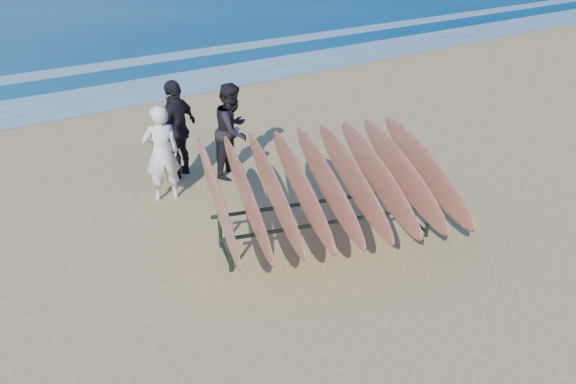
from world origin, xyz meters
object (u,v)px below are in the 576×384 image
(surfboard_rack, at_px, (327,183))
(person_white, at_px, (162,153))
(person_dark_a, at_px, (233,130))
(person_dark_b, at_px, (177,129))

(surfboard_rack, bearing_deg, person_white, 133.02)
(person_dark_a, bearing_deg, person_dark_b, 113.10)
(surfboard_rack, height_order, person_dark_b, person_dark_b)
(person_white, relative_size, person_dark_b, 0.91)
(person_white, xyz_separation_m, person_dark_b, (0.65, 0.72, 0.08))
(person_dark_a, bearing_deg, person_white, 153.77)
(surfboard_rack, bearing_deg, person_dark_a, 104.06)
(person_dark_a, distance_m, person_dark_b, 0.99)
(surfboard_rack, height_order, person_dark_a, person_dark_a)
(person_dark_a, xyz_separation_m, person_dark_b, (-0.81, 0.56, 0.04))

